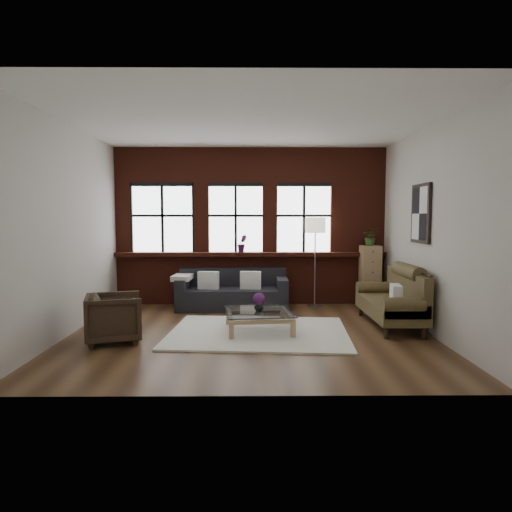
{
  "coord_description": "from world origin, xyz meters",
  "views": [
    {
      "loc": [
        0.03,
        -6.94,
        1.79
      ],
      "look_at": [
        0.1,
        0.6,
        1.15
      ],
      "focal_mm": 32.0,
      "sensor_mm": 36.0,
      "label": 1
    }
  ],
  "objects_px": {
    "vintage_settee": "(390,297)",
    "vase": "(259,306)",
    "armchair": "(114,318)",
    "floor_lamp": "(315,259)",
    "coffee_table": "(259,322)",
    "drawer_chest": "(370,276)",
    "dark_sofa": "(232,289)"
  },
  "relations": [
    {
      "from": "coffee_table",
      "to": "vintage_settee",
      "type": "bearing_deg",
      "value": 10.15
    },
    {
      "from": "vintage_settee",
      "to": "coffee_table",
      "type": "relative_size",
      "value": 1.79
    },
    {
      "from": "vintage_settee",
      "to": "armchair",
      "type": "bearing_deg",
      "value": -167.72
    },
    {
      "from": "armchair",
      "to": "vase",
      "type": "bearing_deg",
      "value": -92.06
    },
    {
      "from": "coffee_table",
      "to": "floor_lamp",
      "type": "relative_size",
      "value": 0.53
    },
    {
      "from": "vase",
      "to": "floor_lamp",
      "type": "bearing_deg",
      "value": 60.38
    },
    {
      "from": "coffee_table",
      "to": "vase",
      "type": "distance_m",
      "value": 0.25
    },
    {
      "from": "coffee_table",
      "to": "floor_lamp",
      "type": "xyz_separation_m",
      "value": [
        1.15,
        2.02,
        0.81
      ]
    },
    {
      "from": "vintage_settee",
      "to": "vase",
      "type": "distance_m",
      "value": 2.2
    },
    {
      "from": "dark_sofa",
      "to": "vintage_settee",
      "type": "xyz_separation_m",
      "value": [
        2.65,
        -1.46,
        0.1
      ]
    },
    {
      "from": "drawer_chest",
      "to": "floor_lamp",
      "type": "xyz_separation_m",
      "value": [
        -1.12,
        -0.05,
        0.36
      ]
    },
    {
      "from": "vase",
      "to": "drawer_chest",
      "type": "distance_m",
      "value": 3.08
    },
    {
      "from": "dark_sofa",
      "to": "armchair",
      "type": "bearing_deg",
      "value": -123.86
    },
    {
      "from": "dark_sofa",
      "to": "vintage_settee",
      "type": "height_order",
      "value": "vintage_settee"
    },
    {
      "from": "dark_sofa",
      "to": "armchair",
      "type": "xyz_separation_m",
      "value": [
        -1.6,
        -2.38,
        -0.04
      ]
    },
    {
      "from": "vintage_settee",
      "to": "floor_lamp",
      "type": "height_order",
      "value": "floor_lamp"
    },
    {
      "from": "vintage_settee",
      "to": "drawer_chest",
      "type": "distance_m",
      "value": 1.7
    },
    {
      "from": "floor_lamp",
      "to": "drawer_chest",
      "type": "bearing_deg",
      "value": 2.8
    },
    {
      "from": "vase",
      "to": "armchair",
      "type": "bearing_deg",
      "value": -165.56
    },
    {
      "from": "dark_sofa",
      "to": "coffee_table",
      "type": "relative_size",
      "value": 2.08
    },
    {
      "from": "vase",
      "to": "drawer_chest",
      "type": "relative_size",
      "value": 0.12
    },
    {
      "from": "armchair",
      "to": "floor_lamp",
      "type": "distance_m",
      "value": 4.17
    },
    {
      "from": "vintage_settee",
      "to": "vase",
      "type": "bearing_deg",
      "value": -169.85
    },
    {
      "from": "floor_lamp",
      "to": "vintage_settee",
      "type": "bearing_deg",
      "value": -58.21
    },
    {
      "from": "dark_sofa",
      "to": "coffee_table",
      "type": "xyz_separation_m",
      "value": [
        0.49,
        -1.84,
        -0.22
      ]
    },
    {
      "from": "coffee_table",
      "to": "vase",
      "type": "xyz_separation_m",
      "value": [
        -0.0,
        0.0,
        0.25
      ]
    },
    {
      "from": "vintage_settee",
      "to": "coffee_table",
      "type": "height_order",
      "value": "vintage_settee"
    },
    {
      "from": "armchair",
      "to": "coffee_table",
      "type": "height_order",
      "value": "armchair"
    },
    {
      "from": "armchair",
      "to": "vase",
      "type": "xyz_separation_m",
      "value": [
        2.09,
        0.54,
        0.06
      ]
    },
    {
      "from": "armchair",
      "to": "floor_lamp",
      "type": "xyz_separation_m",
      "value": [
        3.24,
        2.56,
        0.62
      ]
    },
    {
      "from": "dark_sofa",
      "to": "floor_lamp",
      "type": "height_order",
      "value": "floor_lamp"
    },
    {
      "from": "dark_sofa",
      "to": "vase",
      "type": "xyz_separation_m",
      "value": [
        0.49,
        -1.84,
        0.02
      ]
    }
  ]
}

